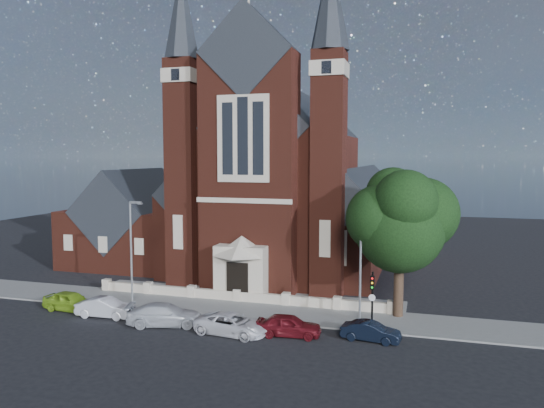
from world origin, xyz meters
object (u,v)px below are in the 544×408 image
(parish_hall, at_px, (136,226))
(car_silver_b, at_px, (165,315))
(car_dark_red, at_px, (289,325))
(traffic_signal, at_px, (372,293))
(church, at_px, (290,188))
(car_navy, at_px, (371,332))
(street_lamp_left, at_px, (132,245))
(street_tree, at_px, (401,222))
(car_silver_a, at_px, (106,308))
(car_lime_van, at_px, (70,301))
(car_white_suv, at_px, (232,324))
(street_lamp_right, at_px, (362,258))

(parish_hall, distance_m, car_silver_b, 22.99)
(car_silver_b, bearing_deg, car_dark_red, -104.13)
(traffic_signal, xyz_separation_m, car_dark_red, (-5.03, -2.55, -1.87))
(church, height_order, car_navy, church)
(street_lamp_left, relative_size, car_silver_b, 1.55)
(street_lamp_left, height_order, car_dark_red, street_lamp_left)
(parish_hall, bearing_deg, street_tree, -23.26)
(car_silver_a, bearing_deg, traffic_signal, -86.17)
(church, distance_m, car_silver_b, 24.71)
(car_navy, bearing_deg, street_lamp_left, 86.09)
(street_tree, bearing_deg, car_navy, -105.51)
(car_lime_van, relative_size, car_navy, 1.17)
(street_tree, relative_size, traffic_signal, 2.67)
(street_lamp_left, xyz_separation_m, car_lime_van, (-3.27, -3.39, -3.86))
(parish_hall, bearing_deg, church, 17.16)
(street_tree, distance_m, car_navy, 8.35)
(car_navy, bearing_deg, car_white_suv, 105.23)
(street_lamp_left, height_order, car_white_suv, street_lamp_left)
(car_silver_b, bearing_deg, car_lime_van, 66.45)
(parish_hall, relative_size, car_lime_van, 2.82)
(car_navy, bearing_deg, parish_hall, 63.71)
(car_silver_a, bearing_deg, church, -22.13)
(car_white_suv, bearing_deg, parish_hall, 50.90)
(parish_hall, height_order, car_navy, parish_hall)
(street_tree, height_order, car_white_suv, street_tree)
(church, bearing_deg, car_silver_b, -96.57)
(car_silver_a, bearing_deg, car_silver_b, -98.96)
(church, distance_m, street_lamp_right, 21.76)
(church, height_order, car_dark_red, church)
(church, distance_m, car_silver_a, 25.32)
(street_lamp_left, bearing_deg, car_silver_b, -40.59)
(street_lamp_right, distance_m, car_dark_red, 7.01)
(car_lime_van, distance_m, car_dark_red, 17.16)
(car_white_suv, relative_size, car_dark_red, 1.18)
(car_silver_b, height_order, car_navy, car_silver_b)
(car_navy, bearing_deg, car_silver_a, 97.96)
(car_lime_van, relative_size, car_dark_red, 1.03)
(street_tree, height_order, car_dark_red, street_tree)
(car_navy, bearing_deg, car_dark_red, 103.31)
(street_tree, relative_size, car_white_suv, 2.16)
(car_dark_red, bearing_deg, street_lamp_right, -50.72)
(parish_hall, relative_size, car_silver_a, 2.86)
(church, xyz_separation_m, car_dark_red, (5.97, -23.07, -7.47))
(street_lamp_right, bearing_deg, car_silver_a, -167.40)
(car_navy, bearing_deg, traffic_signal, 10.91)
(car_silver_b, bearing_deg, church, -22.93)
(church, xyz_separation_m, traffic_signal, (11.00, -20.52, -5.60))
(car_lime_van, bearing_deg, car_navy, -84.91)
(car_white_suv, bearing_deg, street_tree, -50.66)
(street_tree, height_order, car_lime_van, street_tree)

